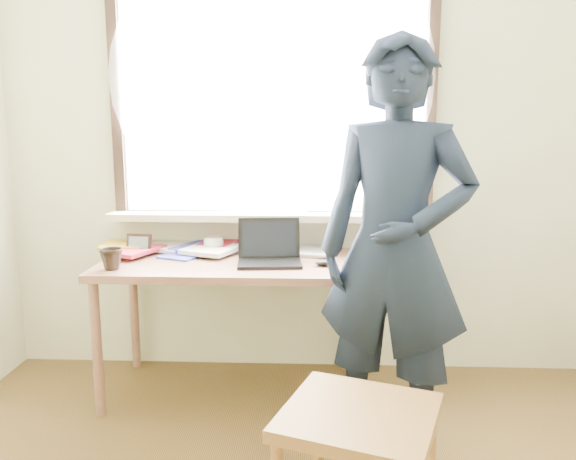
{
  "coord_description": "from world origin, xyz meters",
  "views": [
    {
      "loc": [
        0.03,
        -1.24,
        1.42
      ],
      "look_at": [
        -0.07,
        0.95,
        1.02
      ],
      "focal_mm": 35.0,
      "sensor_mm": 36.0,
      "label": 1
    }
  ],
  "objects_px": {
    "desk": "(233,274)",
    "mug_dark": "(111,259)",
    "laptop": "(269,252)",
    "mug_white": "(214,245)",
    "work_chair": "(359,432)",
    "person": "(395,251)"
  },
  "relations": [
    {
      "from": "person",
      "to": "mug_dark",
      "type": "bearing_deg",
      "value": -172.93
    },
    {
      "from": "laptop",
      "to": "person",
      "type": "bearing_deg",
      "value": -39.11
    },
    {
      "from": "desk",
      "to": "mug_dark",
      "type": "distance_m",
      "value": 0.62
    },
    {
      "from": "laptop",
      "to": "mug_white",
      "type": "distance_m",
      "value": 0.4
    },
    {
      "from": "desk",
      "to": "work_chair",
      "type": "height_order",
      "value": "desk"
    },
    {
      "from": "laptop",
      "to": "mug_white",
      "type": "relative_size",
      "value": 3.12
    },
    {
      "from": "mug_dark",
      "to": "person",
      "type": "relative_size",
      "value": 0.06
    },
    {
      "from": "laptop",
      "to": "mug_white",
      "type": "xyz_separation_m",
      "value": [
        -0.33,
        0.23,
        -0.01
      ]
    },
    {
      "from": "mug_dark",
      "to": "work_chair",
      "type": "height_order",
      "value": "mug_dark"
    },
    {
      "from": "mug_white",
      "to": "person",
      "type": "distance_m",
      "value": 1.15
    },
    {
      "from": "work_chair",
      "to": "person",
      "type": "bearing_deg",
      "value": 72.94
    },
    {
      "from": "laptop",
      "to": "work_chair",
      "type": "distance_m",
      "value": 1.23
    },
    {
      "from": "laptop",
      "to": "mug_dark",
      "type": "distance_m",
      "value": 0.79
    },
    {
      "from": "mug_white",
      "to": "mug_dark",
      "type": "height_order",
      "value": "mug_dark"
    },
    {
      "from": "person",
      "to": "mug_white",
      "type": "bearing_deg",
      "value": 161.65
    },
    {
      "from": "desk",
      "to": "laptop",
      "type": "relative_size",
      "value": 3.95
    },
    {
      "from": "desk",
      "to": "person",
      "type": "distance_m",
      "value": 0.96
    },
    {
      "from": "mug_white",
      "to": "work_chair",
      "type": "relative_size",
      "value": 0.18
    },
    {
      "from": "desk",
      "to": "laptop",
      "type": "xyz_separation_m",
      "value": [
        0.2,
        -0.03,
        0.13
      ]
    },
    {
      "from": "work_chair",
      "to": "mug_white",
      "type": "bearing_deg",
      "value": 118.1
    },
    {
      "from": "laptop",
      "to": "mug_dark",
      "type": "bearing_deg",
      "value": -166.88
    },
    {
      "from": "mug_white",
      "to": "mug_dark",
      "type": "xyz_separation_m",
      "value": [
        -0.44,
        -0.41,
        0.01
      ]
    }
  ]
}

